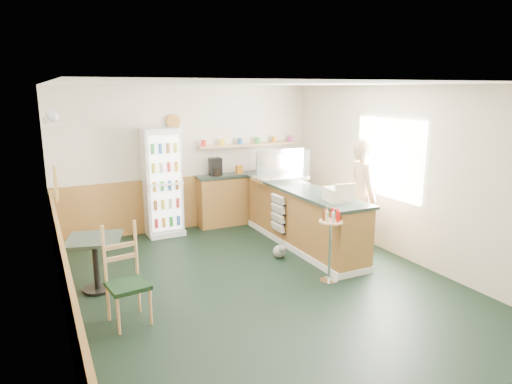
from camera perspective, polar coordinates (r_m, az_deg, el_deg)
ground at (r=6.46m, az=0.48°, el=-11.34°), size 6.00×6.00×0.00m
room_envelope at (r=6.56m, az=-4.14°, el=2.97°), size 5.04×6.02×2.72m
service_counter at (r=7.81m, az=5.83°, el=-3.47°), size 0.68×3.01×1.01m
back_counter at (r=9.17m, az=-0.72°, el=-0.37°), size 2.24×0.42×1.69m
drinks_fridge at (r=8.43m, az=-11.60°, el=1.19°), size 0.65×0.54×1.96m
display_case at (r=8.29m, az=3.05°, el=3.37°), size 0.96×0.50×0.55m
cash_register at (r=6.87m, az=10.21°, el=-0.29°), size 0.39×0.40×0.20m
shopkeeper at (r=7.54m, az=13.20°, el=-0.57°), size 0.60×0.72×1.88m
condiment_stand at (r=6.36m, az=9.29°, el=-5.35°), size 0.33×0.33×1.03m
newspaper_rack at (r=7.78m, az=2.77°, el=-2.75°), size 0.09×0.40×0.65m
cafe_table at (r=6.41m, az=-19.47°, el=-7.28°), size 0.83×0.83×0.74m
cafe_chair at (r=5.51m, az=-15.99°, el=-9.47°), size 0.48×0.48×1.15m
dog_doorstop at (r=7.32m, az=2.97°, el=-7.40°), size 0.20×0.26×0.24m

